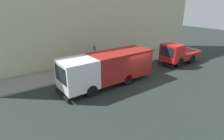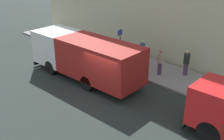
# 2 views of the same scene
# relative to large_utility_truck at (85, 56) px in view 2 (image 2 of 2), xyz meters

# --- Properties ---
(ground) EXTENTS (80.00, 80.00, 0.00)m
(ground) POSITION_rel_large_utility_truck_xyz_m (-0.61, -2.67, -1.55)
(ground) COLOR #242D29
(sidewalk) EXTENTS (3.26, 30.00, 0.12)m
(sidewalk) POSITION_rel_large_utility_truck_xyz_m (4.02, -2.67, -1.49)
(sidewalk) COLOR gray
(sidewalk) RESTS_ON ground
(large_utility_truck) EXTENTS (2.79, 8.30, 2.70)m
(large_utility_truck) POSITION_rel_large_utility_truck_xyz_m (0.00, 0.00, 0.00)
(large_utility_truck) COLOR white
(large_utility_truck) RESTS_ON ground
(pedestrian_walking) EXTENTS (0.43, 0.43, 1.59)m
(pedestrian_walking) POSITION_rel_large_utility_truck_xyz_m (4.59, -1.01, -0.60)
(pedestrian_walking) COLOR #515445
(pedestrian_walking) RESTS_ON sidewalk
(pedestrian_standing) EXTENTS (0.51, 0.51, 1.72)m
(pedestrian_standing) POSITION_rel_large_utility_truck_xyz_m (3.62, -3.25, -0.52)
(pedestrian_standing) COLOR #503958
(pedestrian_standing) RESTS_ON sidewalk
(pedestrian_third) EXTENTS (0.54, 0.54, 1.70)m
(pedestrian_third) POSITION_rel_large_utility_truck_xyz_m (4.73, -4.52, -0.54)
(pedestrian_third) COLOR #4E394C
(pedestrian_third) RESTS_ON sidewalk
(traffic_cone_orange) EXTENTS (0.48, 0.48, 0.69)m
(traffic_cone_orange) POSITION_rel_large_utility_truck_xyz_m (3.06, 3.22, -1.08)
(traffic_cone_orange) COLOR orange
(traffic_cone_orange) RESTS_ON sidewalk
(street_sign_post) EXTENTS (0.44, 0.08, 2.67)m
(street_sign_post) POSITION_rel_large_utility_truck_xyz_m (2.86, -0.39, 0.14)
(street_sign_post) COLOR #4C5156
(street_sign_post) RESTS_ON sidewalk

